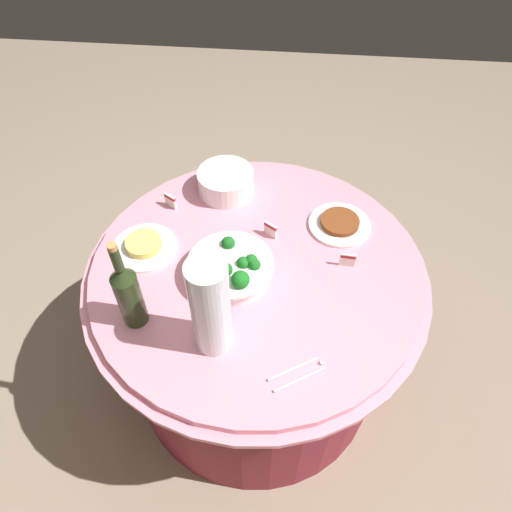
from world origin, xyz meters
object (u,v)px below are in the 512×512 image
plate_stack (226,182)px  food_plate_stir_fry (340,224)px  decorative_fruit_vase (211,312)px  food_plate_noodles (144,246)px  broccoli_bowl (231,268)px  label_placard_rear (348,259)px  label_placard_front (270,229)px  label_placard_mid (170,200)px  serving_tongs (299,373)px  wine_bottle (128,293)px

plate_stack → food_plate_stir_fry: bearing=161.2°
decorative_fruit_vase → food_plate_noodles: decorative_fruit_vase is taller
decorative_fruit_vase → broccoli_bowl: bearing=-93.8°
food_plate_noodles → label_placard_rear: label_placard_rear is taller
food_plate_stir_fry → label_placard_rear: bearing=96.6°
plate_stack → food_plate_stir_fry: size_ratio=0.95×
decorative_fruit_vase → label_placard_front: size_ratio=6.18×
decorative_fruit_vase → label_placard_front: decorative_fruit_vase is taller
food_plate_stir_fry → label_placard_mid: label_placard_mid is taller
broccoli_bowl → decorative_fruit_vase: size_ratio=0.82×
broccoli_bowl → serving_tongs: broccoli_bowl is taller
wine_bottle → decorative_fruit_vase: 0.25m
plate_stack → decorative_fruit_vase: decorative_fruit_vase is taller
label_placard_mid → food_plate_noodles: bearing=78.1°
broccoli_bowl → label_placard_front: broccoli_bowl is taller
label_placard_rear → food_plate_stir_fry: bearing=-83.4°
food_plate_stir_fry → food_plate_noodles: food_plate_noodles is taller
plate_stack → food_plate_noodles: plate_stack is taller
label_placard_mid → plate_stack: bearing=-151.2°
wine_bottle → food_plate_noodles: 0.31m
food_plate_stir_fry → broccoli_bowl: bearing=36.5°
label_placard_mid → label_placard_rear: same height
broccoli_bowl → label_placard_mid: size_ratio=5.09×
label_placard_front → label_placard_mid: (0.38, -0.11, 0.00)m
broccoli_bowl → food_plate_noodles: bearing=-16.0°
wine_bottle → decorative_fruit_vase: size_ratio=0.99×
label_placard_mid → label_placard_rear: 0.68m
serving_tongs → label_placard_front: (0.12, -0.52, 0.03)m
broccoli_bowl → food_plate_stir_fry: bearing=-143.5°
label_placard_mid → food_plate_stir_fry: bearing=176.3°
plate_stack → label_placard_rear: plate_stack is taller
food_plate_stir_fry → label_placard_mid: 0.62m
broccoli_bowl → decorative_fruit_vase: decorative_fruit_vase is taller
plate_stack → food_plate_noodles: bearing=53.5°
serving_tongs → food_plate_stir_fry: food_plate_stir_fry is taller
label_placard_rear → wine_bottle: bearing=23.1°
decorative_fruit_vase → label_placard_mid: size_ratio=6.18×
plate_stack → food_plate_stir_fry: plate_stack is taller
label_placard_front → label_placard_rear: (-0.26, 0.11, 0.00)m
wine_bottle → food_plate_stir_fry: (-0.62, -0.45, -0.12)m
broccoli_bowl → plate_stack: 0.41m
plate_stack → decorative_fruit_vase: 0.66m
decorative_fruit_vase → label_placard_front: (-0.13, -0.44, -0.12)m
decorative_fruit_vase → label_placard_mid: (0.25, -0.55, -0.12)m
broccoli_bowl → label_placard_rear: size_ratio=5.09×
label_placard_front → food_plate_stir_fry: bearing=-163.9°
broccoli_bowl → wine_bottle: wine_bottle is taller
label_placard_front → label_placard_rear: size_ratio=1.00×
broccoli_bowl → label_placard_front: size_ratio=5.09×
food_plate_stir_fry → label_placard_mid: bearing=-3.7°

